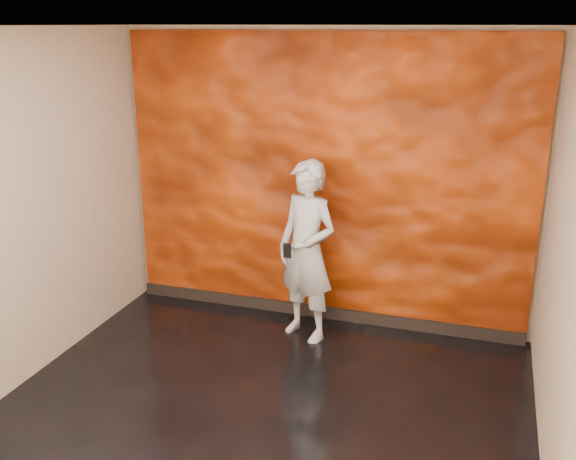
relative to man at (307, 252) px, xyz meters
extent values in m
cube|color=black|center=(0.02, -1.50, -0.84)|extent=(4.00, 4.00, 0.01)
cube|color=tan|center=(0.02, 0.50, 0.56)|extent=(4.00, 0.02, 2.80)
cube|color=tan|center=(0.02, -3.50, 0.56)|extent=(4.00, 0.02, 2.80)
cube|color=tan|center=(-1.98, -1.50, 0.56)|extent=(0.02, 4.00, 2.80)
cube|color=tan|center=(2.02, -1.50, 0.56)|extent=(0.02, 4.00, 2.80)
cube|color=white|center=(0.02, -1.50, 1.96)|extent=(4.00, 4.00, 0.01)
cube|color=#DE480A|center=(0.02, 0.46, 0.54)|extent=(3.90, 0.06, 2.75)
cube|color=black|center=(0.02, 0.42, -0.78)|extent=(3.90, 0.04, 0.12)
imported|color=#9398A1|center=(0.00, 0.00, 0.00)|extent=(0.72, 0.62, 1.68)
cube|color=black|center=(-0.11, -0.26, 0.08)|extent=(0.07, 0.02, 0.13)
camera|label=1|loc=(1.52, -5.26, 1.98)|focal=40.00mm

